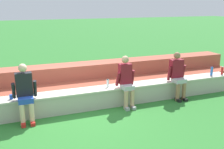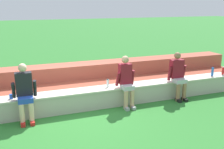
% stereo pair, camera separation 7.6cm
% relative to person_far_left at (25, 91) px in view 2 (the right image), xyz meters
% --- Properties ---
extents(ground_plane, '(80.00, 80.00, 0.00)m').
position_rel_person_far_left_xyz_m(ground_plane, '(1.28, 0.03, -0.74)').
color(ground_plane, '#2D752D').
extents(stone_seating_wall, '(9.79, 0.50, 0.52)m').
position_rel_person_far_left_xyz_m(stone_seating_wall, '(1.28, 0.26, -0.46)').
color(stone_seating_wall, '#B7AF9E').
rests_on(stone_seating_wall, ground).
extents(brick_bleachers, '(11.59, 1.40, 0.87)m').
position_rel_person_far_left_xyz_m(brick_bleachers, '(1.28, 1.55, -0.37)').
color(brick_bleachers, '#9E4833').
rests_on(brick_bleachers, ground).
extents(person_far_left, '(0.56, 0.54, 1.38)m').
position_rel_person_far_left_xyz_m(person_far_left, '(0.00, 0.00, 0.00)').
color(person_far_left, beige).
rests_on(person_far_left, ground).
extents(person_left_of_center, '(0.51, 0.54, 1.38)m').
position_rel_person_far_left_xyz_m(person_left_of_center, '(2.58, 0.02, -0.01)').
color(person_left_of_center, tan).
rests_on(person_left_of_center, ground).
extents(person_center, '(0.56, 0.54, 1.36)m').
position_rel_person_far_left_xyz_m(person_center, '(4.22, 0.05, -0.01)').
color(person_center, '#996B4C').
rests_on(person_center, ground).
extents(water_bottle_mid_right, '(0.07, 0.07, 0.23)m').
position_rel_person_far_left_xyz_m(water_bottle_mid_right, '(2.16, 0.29, -0.11)').
color(water_bottle_mid_right, silver).
rests_on(water_bottle_mid_right, stone_seating_wall).
extents(water_bottle_near_right, '(0.07, 0.07, 0.27)m').
position_rel_person_far_left_xyz_m(water_bottle_near_right, '(5.61, 0.22, -0.09)').
color(water_bottle_near_right, blue).
rests_on(water_bottle_near_right, stone_seating_wall).
extents(water_bottle_center_gap, '(0.07, 0.07, 0.25)m').
position_rel_person_far_left_xyz_m(water_bottle_center_gap, '(6.02, 0.22, -0.10)').
color(water_bottle_center_gap, red).
rests_on(water_bottle_center_gap, stone_seating_wall).
extents(plastic_cup_left_end, '(0.08, 0.08, 0.11)m').
position_rel_person_far_left_xyz_m(plastic_cup_left_end, '(-0.31, 0.23, -0.16)').
color(plastic_cup_left_end, blue).
rests_on(plastic_cup_left_end, stone_seating_wall).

